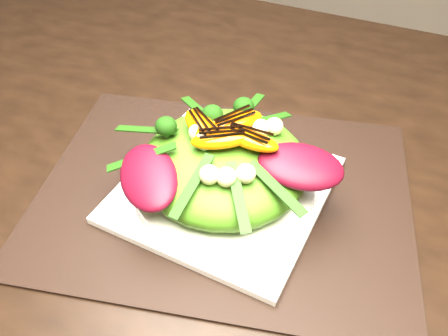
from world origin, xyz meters
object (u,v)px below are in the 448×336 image
at_px(dining_table, 143,138).
at_px(placemat, 224,193).
at_px(plate_base, 224,189).
at_px(lettuce_mound, 224,164).
at_px(salad_bowl, 224,182).
at_px(orange_segment, 225,128).

relative_size(dining_table, placemat, 3.62).
xyz_separation_m(dining_table, plate_base, (0.16, -0.07, 0.03)).
xyz_separation_m(dining_table, placemat, (0.16, -0.07, 0.02)).
bearing_deg(lettuce_mound, dining_table, 155.94).
distance_m(dining_table, salad_bowl, 0.18).
relative_size(placemat, orange_segment, 6.56).
bearing_deg(dining_table, orange_segment, -20.16).
bearing_deg(plate_base, salad_bowl, -90.00).
bearing_deg(orange_segment, salad_bowl, -69.51).
relative_size(placemat, plate_base, 1.92).
bearing_deg(orange_segment, dining_table, 159.84).
bearing_deg(lettuce_mound, orange_segment, 110.49).
bearing_deg(salad_bowl, orange_segment, 110.49).
bearing_deg(lettuce_mound, salad_bowl, -90.00).
distance_m(placemat, salad_bowl, 0.02).
xyz_separation_m(dining_table, lettuce_mound, (0.16, -0.07, 0.07)).
height_order(salad_bowl, orange_segment, orange_segment).
relative_size(dining_table, orange_segment, 23.76).
bearing_deg(lettuce_mound, plate_base, 0.00).
relative_size(placemat, salad_bowl, 2.07).
bearing_deg(plate_base, orange_segment, 110.49).
height_order(dining_table, salad_bowl, dining_table).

